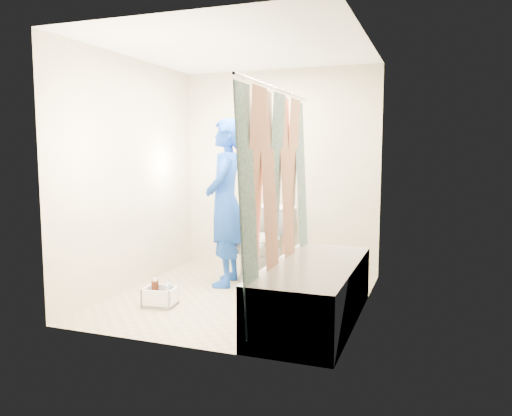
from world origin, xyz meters
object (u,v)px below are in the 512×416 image
(bathtub, at_px, (314,291))
(cleaning_caddy, at_px, (161,297))
(toilet, at_px, (262,242))
(plumber, at_px, (226,203))

(bathtub, bearing_deg, cleaning_caddy, -177.03)
(toilet, height_order, plumber, plumber)
(plumber, relative_size, cleaning_caddy, 5.67)
(bathtub, bearing_deg, toilet, 125.29)
(bathtub, distance_m, plumber, 1.57)
(toilet, bearing_deg, bathtub, -39.53)
(toilet, bearing_deg, cleaning_caddy, -96.03)
(bathtub, distance_m, toilet, 1.58)
(toilet, height_order, cleaning_caddy, toilet)
(bathtub, xyz_separation_m, toilet, (-0.91, 1.28, 0.14))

